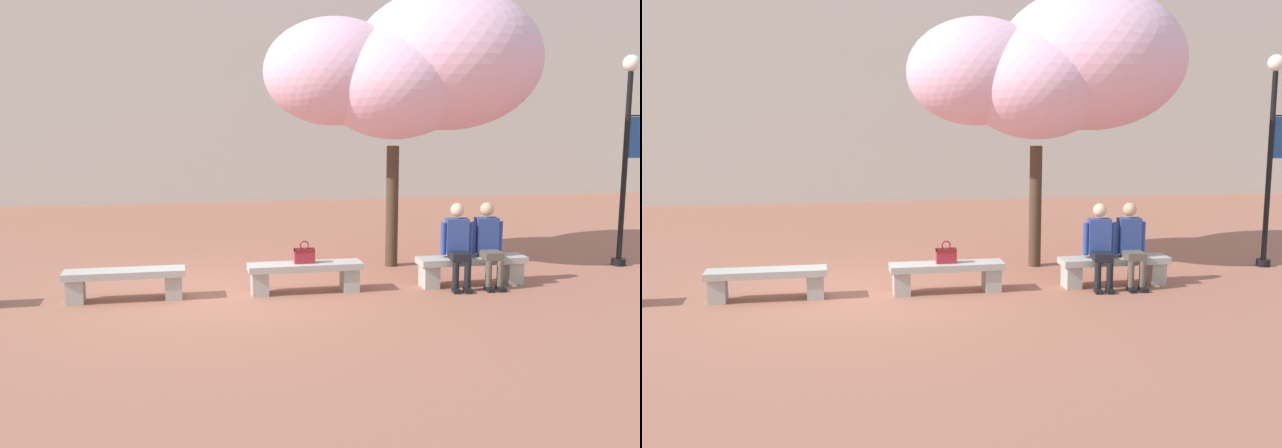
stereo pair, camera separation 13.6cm
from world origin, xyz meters
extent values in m
plane|color=#9E604C|center=(0.00, 0.00, 0.00)|extent=(100.00, 100.00, 0.00)
cube|color=beige|center=(0.00, 12.60, 4.23)|extent=(28.00, 4.00, 8.45)
cube|color=#ADA89E|center=(-1.31, 0.00, 0.40)|extent=(1.71, 0.44, 0.10)
cube|color=#ADA89E|center=(-1.99, -0.01, 0.17)|extent=(0.24, 0.34, 0.35)
cube|color=#ADA89E|center=(-0.62, 0.01, 0.17)|extent=(0.24, 0.34, 0.35)
cube|color=#ADA89E|center=(1.31, 0.00, 0.40)|extent=(1.71, 0.44, 0.10)
cube|color=#ADA89E|center=(0.62, -0.01, 0.17)|extent=(0.24, 0.34, 0.35)
cube|color=#ADA89E|center=(1.99, 0.01, 0.17)|extent=(0.24, 0.34, 0.35)
cube|color=#ADA89E|center=(3.92, 0.00, 0.40)|extent=(1.71, 0.44, 0.10)
cube|color=#ADA89E|center=(3.24, -0.01, 0.17)|extent=(0.24, 0.34, 0.35)
cube|color=#ADA89E|center=(4.61, 0.01, 0.17)|extent=(0.24, 0.34, 0.35)
cube|color=black|center=(3.53, -0.40, 0.03)|extent=(0.13, 0.23, 0.06)
cylinder|color=black|center=(3.54, -0.34, 0.24)|extent=(0.10, 0.10, 0.42)
cube|color=black|center=(3.71, -0.43, 0.03)|extent=(0.13, 0.23, 0.06)
cylinder|color=black|center=(3.72, -0.37, 0.24)|extent=(0.10, 0.10, 0.42)
cube|color=black|center=(3.66, -0.18, 0.51)|extent=(0.33, 0.43, 0.12)
cube|color=#2D4289|center=(3.68, 0.04, 0.78)|extent=(0.37, 0.26, 0.54)
sphere|color=beige|center=(3.68, 0.04, 1.19)|extent=(0.21, 0.21, 0.21)
cylinder|color=#2D4289|center=(3.47, 0.05, 0.74)|extent=(0.09, 0.09, 0.50)
cylinder|color=#2D4289|center=(3.89, -0.01, 0.74)|extent=(0.09, 0.09, 0.50)
cube|color=black|center=(4.06, -0.42, 0.03)|extent=(0.11, 0.22, 0.06)
cylinder|color=brown|center=(4.06, -0.36, 0.24)|extent=(0.10, 0.10, 0.42)
cube|color=black|center=(4.24, -0.42, 0.03)|extent=(0.11, 0.22, 0.06)
cylinder|color=brown|center=(4.24, -0.36, 0.24)|extent=(0.10, 0.10, 0.42)
cube|color=brown|center=(4.16, -0.18, 0.51)|extent=(0.30, 0.41, 0.12)
cube|color=#2D4289|center=(4.17, 0.04, 0.78)|extent=(0.35, 0.23, 0.54)
sphere|color=tan|center=(4.17, 0.04, 1.19)|extent=(0.21, 0.21, 0.21)
cylinder|color=#2D4289|center=(3.95, 0.03, 0.74)|extent=(0.09, 0.09, 0.50)
cylinder|color=#2D4289|center=(4.37, 0.01, 0.74)|extent=(0.09, 0.09, 0.50)
cube|color=#A3232D|center=(1.30, 0.00, 0.56)|extent=(0.30, 0.14, 0.22)
cube|color=maroon|center=(1.30, 0.00, 0.65)|extent=(0.30, 0.15, 0.04)
torus|color=maroon|center=(1.30, 0.00, 0.72)|extent=(0.14, 0.02, 0.14)
cylinder|color=#473323|center=(3.08, 1.58, 1.04)|extent=(0.21, 0.21, 2.08)
ellipsoid|color=#EFB7D1|center=(3.08, 1.58, 3.14)|extent=(2.51, 2.74, 1.88)
ellipsoid|color=#EFB7D1|center=(2.10, 1.82, 3.33)|extent=(2.41, 2.34, 1.81)
ellipsoid|color=#EFB7D1|center=(4.05, 1.77, 3.54)|extent=(3.22, 3.44, 2.41)
cylinder|color=black|center=(7.00, 0.91, 0.06)|extent=(0.24, 0.24, 0.12)
cylinder|color=black|center=(7.00, 0.91, 1.66)|extent=(0.09, 0.09, 3.33)
sphere|color=white|center=(7.00, 0.91, 3.47)|extent=(0.28, 0.28, 0.28)
cube|color=#234C93|center=(7.20, 0.91, 2.22)|extent=(0.30, 0.02, 0.70)
camera|label=1|loc=(-0.38, -10.76, 2.81)|focal=42.00mm
camera|label=2|loc=(-0.25, -10.78, 2.81)|focal=42.00mm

